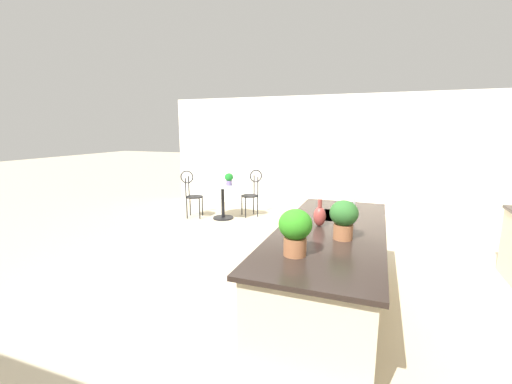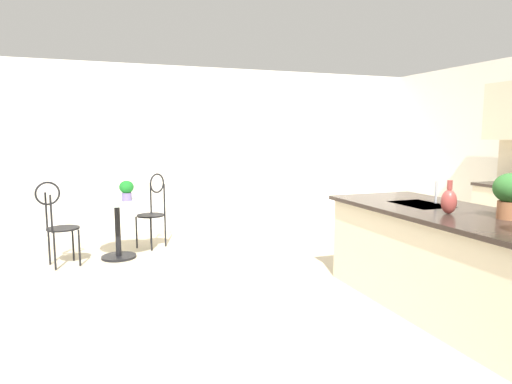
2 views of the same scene
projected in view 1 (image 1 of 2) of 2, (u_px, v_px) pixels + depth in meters
The scene contains 11 objects.
ground_plane at pixel (263, 285), 4.16m from camera, with size 40.00×40.00×0.00m, color beige.
wall_left_window at pixel (323, 154), 7.83m from camera, with size 0.12×7.80×2.70m, color silver.
kitchen_island at pixel (330, 270), 3.51m from camera, with size 2.80×1.06×0.92m.
bistro_table at pixel (223, 198), 7.18m from camera, with size 0.80×0.80×0.74m.
chair_near_window at pixel (192, 192), 7.27m from camera, with size 0.48×0.52×1.04m.
chair_by_island at pixel (252, 191), 7.39m from camera, with size 0.53×0.53×1.04m.
sink_faucet at pixel (354, 208), 3.85m from camera, with size 0.02×0.02×0.22m, color #B2B5BA.
potted_plant_on_table at pixel (229, 178), 7.09m from camera, with size 0.18×0.18×0.26m.
potted_plant_counter_near at pixel (344, 217), 3.06m from camera, with size 0.26×0.26×0.37m.
potted_plant_counter_far at pixel (295, 229), 2.66m from camera, with size 0.27×0.27×0.38m.
vase_on_counter at pixel (320, 216), 3.49m from camera, with size 0.13×0.13×0.29m.
Camera 1 is at (3.66, 1.27, 1.93)m, focal length 23.22 mm.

